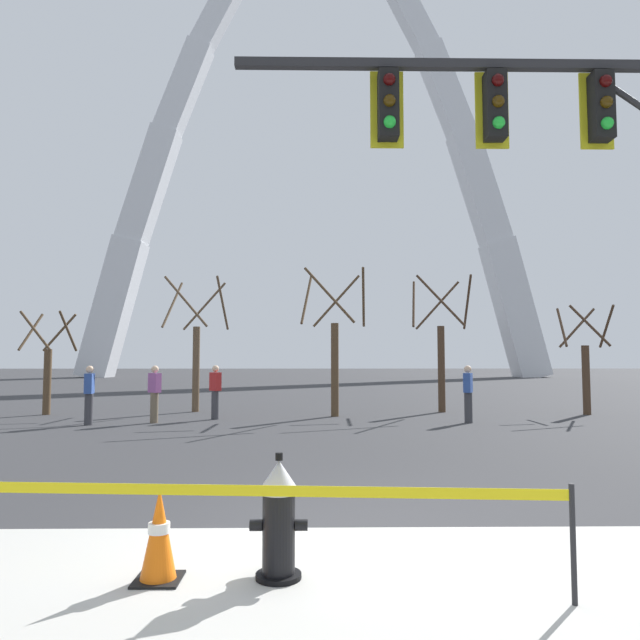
% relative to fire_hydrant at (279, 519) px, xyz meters
% --- Properties ---
extents(ground_plane, '(240.00, 240.00, 0.00)m').
position_rel_fire_hydrant_xyz_m(ground_plane, '(0.61, 1.28, -0.47)').
color(ground_plane, '#333335').
extents(fire_hydrant, '(0.46, 0.48, 0.99)m').
position_rel_fire_hydrant_xyz_m(fire_hydrant, '(0.00, 0.00, 0.00)').
color(fire_hydrant, black).
rests_on(fire_hydrant, ground).
extents(caution_tape_barrier, '(4.96, 0.41, 0.85)m').
position_rel_fire_hydrant_xyz_m(caution_tape_barrier, '(-0.34, -0.35, 0.12)').
color(caution_tape_barrier, '#232326').
rests_on(caution_tape_barrier, ground).
extents(traffic_cone_by_hydrant, '(0.36, 0.36, 0.73)m').
position_rel_fire_hydrant_xyz_m(traffic_cone_by_hydrant, '(-0.94, -0.04, -0.11)').
color(traffic_cone_by_hydrant, black).
rests_on(traffic_cone_by_hydrant, ground).
extents(traffic_signal_gantry, '(7.82, 0.44, 6.00)m').
position_rel_fire_hydrant_xyz_m(traffic_signal_gantry, '(4.48, 2.59, 3.94)').
color(traffic_signal_gantry, '#232326').
rests_on(traffic_signal_gantry, ground).
extents(monument_arch, '(48.90, 3.16, 51.19)m').
position_rel_fire_hydrant_xyz_m(monument_arch, '(0.61, 55.83, 21.66)').
color(monument_arch, silver).
rests_on(monument_arch, ground).
extents(tree_far_left, '(1.54, 1.55, 3.30)m').
position_rel_fire_hydrant_xyz_m(tree_far_left, '(-8.24, 14.09, 1.00)').
color(tree_far_left, brown).
rests_on(tree_far_left, ground).
extents(tree_left_mid, '(2.08, 2.10, 4.53)m').
position_rel_fire_hydrant_xyz_m(tree_left_mid, '(-3.67, 15.10, 1.55)').
color(tree_left_mid, brown).
rests_on(tree_left_mid, ground).
extents(tree_center_left, '(2.09, 2.11, 4.55)m').
position_rel_fire_hydrant_xyz_m(tree_center_left, '(0.99, 13.37, 1.56)').
color(tree_center_left, brown).
rests_on(tree_center_left, ground).
extents(tree_center_right, '(2.09, 2.10, 4.55)m').
position_rel_fire_hydrant_xyz_m(tree_center_right, '(4.65, 14.80, 1.56)').
color(tree_center_right, '#473323').
rests_on(tree_center_right, ground).
extents(tree_right_mid, '(1.62, 1.63, 3.49)m').
position_rel_fire_hydrant_xyz_m(tree_right_mid, '(9.09, 13.82, 1.08)').
color(tree_right_mid, '#473323').
rests_on(tree_right_mid, ground).
extents(pedestrian_walking_left, '(0.38, 0.38, 1.59)m').
position_rel_fire_hydrant_xyz_m(pedestrian_walking_left, '(-2.58, 12.50, 0.35)').
color(pedestrian_walking_left, '#38383D').
rests_on(pedestrian_walking_left, ground).
extents(pedestrian_standing_center, '(0.24, 0.36, 1.59)m').
position_rel_fire_hydrant_xyz_m(pedestrian_standing_center, '(-5.73, 11.05, 0.35)').
color(pedestrian_standing_center, '#38383D').
rests_on(pedestrian_standing_center, ground).
extents(pedestrian_walking_right, '(0.33, 0.39, 1.59)m').
position_rel_fire_hydrant_xyz_m(pedestrian_walking_right, '(4.63, 11.43, 0.35)').
color(pedestrian_walking_right, '#38383D').
rests_on(pedestrian_walking_right, ground).
extents(pedestrian_near_trees, '(0.39, 0.36, 1.59)m').
position_rel_fire_hydrant_xyz_m(pedestrian_near_trees, '(-4.11, 11.56, 0.35)').
color(pedestrian_near_trees, brown).
rests_on(pedestrian_near_trees, ground).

